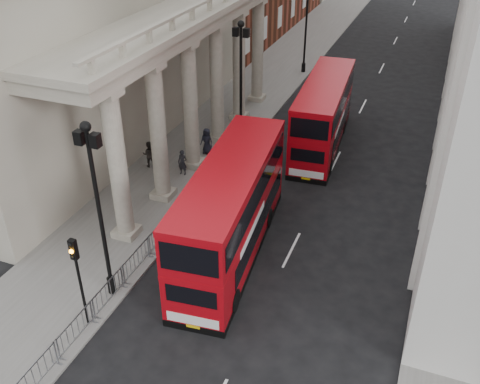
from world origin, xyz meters
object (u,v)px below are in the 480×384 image
(traffic_light, at_px, (77,267))
(bus_far, at_px, (323,114))
(lamp_post_north, at_px, (306,19))
(pedestrian_b, at_px, (149,154))
(lamp_post_mid, at_px, (241,76))
(lamp_post_south, at_px, (98,202))
(bus_near, at_px, (231,209))
(pedestrian_c, at_px, (207,141))
(pedestrian_a, at_px, (182,163))

(traffic_light, xyz_separation_m, bus_far, (5.03, 19.91, -0.71))
(lamp_post_north, height_order, pedestrian_b, lamp_post_north)
(lamp_post_mid, bearing_deg, bus_far, 20.18)
(traffic_light, bearing_deg, lamp_post_south, 92.84)
(lamp_post_south, relative_size, lamp_post_north, 1.00)
(lamp_post_mid, bearing_deg, traffic_light, -89.68)
(bus_near, relative_size, pedestrian_c, 6.54)
(bus_near, bearing_deg, traffic_light, -124.58)
(traffic_light, height_order, pedestrian_a, traffic_light)
(bus_far, bearing_deg, lamp_post_south, -110.13)
(bus_near, xyz_separation_m, pedestrian_a, (-5.65, 5.98, -1.62))
(lamp_post_mid, distance_m, pedestrian_c, 4.72)
(traffic_light, xyz_separation_m, pedestrian_c, (-1.69, 15.92, -2.11))
(lamp_post_north, height_order, traffic_light, lamp_post_north)
(traffic_light, relative_size, bus_far, 0.40)
(traffic_light, distance_m, pedestrian_c, 16.14)
(bus_far, bearing_deg, lamp_post_north, 105.87)
(bus_near, bearing_deg, pedestrian_b, 136.96)
(pedestrian_c, bearing_deg, pedestrian_a, -88.93)
(bus_far, distance_m, pedestrian_a, 10.06)
(lamp_post_mid, height_order, pedestrian_b, lamp_post_mid)
(pedestrian_a, distance_m, pedestrian_b, 2.41)
(bus_far, bearing_deg, pedestrian_b, -147.38)
(pedestrian_b, relative_size, pedestrian_c, 0.98)
(lamp_post_mid, distance_m, lamp_post_north, 16.00)
(lamp_post_south, height_order, pedestrian_a, lamp_post_south)
(lamp_post_north, bearing_deg, pedestrian_a, -94.86)
(lamp_post_north, xyz_separation_m, pedestrian_a, (-1.81, -21.24, -3.98))
(lamp_post_south, distance_m, pedestrian_b, 12.34)
(lamp_post_mid, distance_m, bus_far, 6.02)
(lamp_post_south, xyz_separation_m, traffic_light, (0.10, -2.02, -1.80))
(traffic_light, relative_size, bus_near, 0.37)
(lamp_post_mid, relative_size, pedestrian_a, 5.14)
(lamp_post_south, distance_m, lamp_post_mid, 16.00)
(traffic_light, bearing_deg, pedestrian_c, 96.06)
(lamp_post_north, height_order, bus_far, lamp_post_north)
(bus_near, distance_m, pedestrian_a, 8.39)
(pedestrian_b, bearing_deg, lamp_post_mid, -152.87)
(traffic_light, xyz_separation_m, bus_near, (3.74, 6.79, -0.56))
(bus_far, distance_m, pedestrian_c, 7.94)
(lamp_post_north, bearing_deg, pedestrian_b, -101.29)
(lamp_post_south, bearing_deg, bus_far, 73.99)
(traffic_light, xyz_separation_m, pedestrian_b, (-4.31, 12.93, -2.13))
(lamp_post_mid, height_order, pedestrian_a, lamp_post_mid)
(lamp_post_north, xyz_separation_m, pedestrian_b, (-4.21, -21.09, -3.93))
(lamp_post_north, distance_m, pedestrian_b, 21.86)
(pedestrian_b, bearing_deg, pedestrian_a, 152.94)
(traffic_light, distance_m, pedestrian_b, 13.80)
(lamp_post_south, xyz_separation_m, pedestrian_a, (-1.81, 10.76, -3.98))
(pedestrian_a, xyz_separation_m, pedestrian_c, (0.22, 3.14, 0.07))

